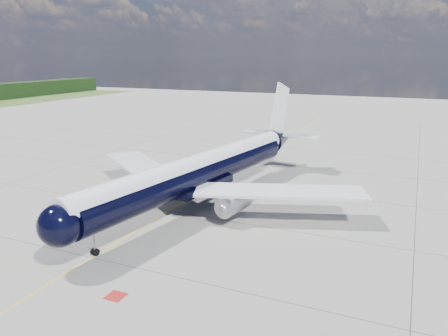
{
  "coord_description": "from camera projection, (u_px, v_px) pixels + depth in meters",
  "views": [
    {
      "loc": [
        28.8,
        -36.72,
        20.02
      ],
      "look_at": [
        3.82,
        19.6,
        4.0
      ],
      "focal_mm": 35.0,
      "sensor_mm": 36.0,
      "label": 1
    }
  ],
  "objects": [
    {
      "name": "main_airliner",
      "position": [
        204.0,
        170.0,
        59.63
      ],
      "size": [
        43.47,
        53.38,
        15.46
      ],
      "rotation": [
        0.0,
        0.0,
        -0.15
      ],
      "color": "black",
      "rests_on": "ground"
    },
    {
      "name": "ground",
      "position": [
        228.0,
        174.0,
        75.37
      ],
      "size": [
        320.0,
        320.0,
        0.0
      ],
      "primitive_type": "plane",
      "color": "#99968E",
      "rests_on": "ground"
    },
    {
      "name": "red_marking",
      "position": [
        116.0,
        296.0,
        37.31
      ],
      "size": [
        1.6,
        1.6,
        0.01
      ],
      "primitive_type": "cube",
      "color": "maroon",
      "rests_on": "ground"
    },
    {
      "name": "taxiway_centerline",
      "position": [
        216.0,
        182.0,
        70.94
      ],
      "size": [
        0.16,
        160.0,
        0.01
      ],
      "primitive_type": "cube",
      "color": "yellow",
      "rests_on": "ground"
    }
  ]
}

